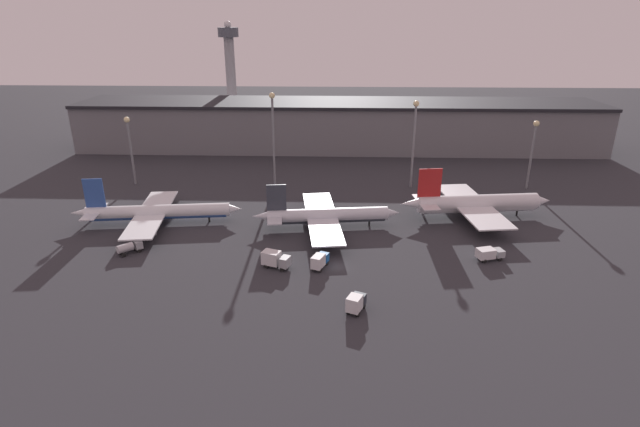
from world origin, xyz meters
TOP-DOWN VIEW (x-y plane):
  - ground at (0.00, 0.00)m, footprint 600.00×600.00m
  - terminal_building at (0.00, 105.20)m, footprint 206.08×30.10m
  - airplane_0 at (-46.80, 22.73)m, footprint 43.31×34.37m
  - airplane_1 at (-2.94, 21.79)m, footprint 37.66×36.37m
  - airplane_2 at (36.82, 30.07)m, footprint 41.06×35.00m
  - service_vehicle_0 at (-46.96, 5.02)m, footprint 5.37×5.32m
  - service_vehicle_1 at (3.54, -17.39)m, footprint 3.97×5.11m
  - service_vehicle_2 at (-13.17, -0.69)m, footprint 6.52×4.53m
  - service_vehicle_3 at (-3.63, -0.76)m, footprint 3.91×5.73m
  - service_vehicle_4 at (33.55, 4.54)m, footprint 6.46×4.19m
  - lamp_post_0 at (-65.14, 55.27)m, footprint 1.80×1.80m
  - lamp_post_1 at (-20.00, 55.27)m, footprint 1.80×1.80m
  - lamp_post_2 at (23.07, 55.27)m, footprint 1.80×1.80m
  - lamp_post_3 at (59.24, 55.27)m, footprint 1.80×1.80m
  - control_tower at (-49.31, 137.06)m, footprint 9.00×9.00m

SIDE VIEW (x-z plane):
  - ground at x=0.00m, z-range 0.00..0.00m
  - service_vehicle_0 at x=-46.96m, z-range 0.23..2.81m
  - service_vehicle_4 at x=33.55m, z-range 0.20..2.98m
  - service_vehicle_3 at x=-3.63m, z-range 0.18..3.46m
  - service_vehicle_1 at x=3.54m, z-range 0.16..3.61m
  - service_vehicle_2 at x=-13.17m, z-range 0.18..3.75m
  - airplane_1 at x=-2.94m, z-range -2.76..8.99m
  - airplane_0 at x=-46.80m, z-range -3.16..9.38m
  - airplane_2 at x=36.82m, z-range -3.05..10.81m
  - terminal_building at x=0.00m, z-range 0.04..18.93m
  - lamp_post_3 at x=59.24m, z-range 3.19..24.52m
  - lamp_post_0 at x=-65.14m, z-range 3.21..24.80m
  - lamp_post_2 at x=23.07m, z-range 3.50..30.51m
  - lamp_post_1 at x=-20.00m, z-range 3.59..32.75m
  - control_tower at x=-49.31m, z-range 3.70..52.39m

